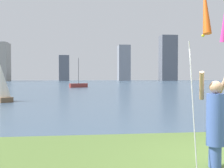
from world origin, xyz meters
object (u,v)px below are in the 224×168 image
Objects in this scene: sailboat_5 at (0,83)px; kite_flag_left at (205,13)px; person at (215,120)px; sailboat_6 at (79,85)px.

kite_flag_left is at bearing -63.21° from sailboat_5.
sailboat_6 is at bearing 112.19° from person.
person is 0.44× the size of sailboat_5.
sailboat_6 is (-3.02, 41.24, -0.58)m from person.
sailboat_5 is (-8.77, 16.07, 0.37)m from person.
person is 18.31m from sailboat_5.
kite_flag_left is at bearing -86.47° from sailboat_6.
sailboat_5 is 25.84m from sailboat_6.
person is 0.54× the size of kite_flag_left.
sailboat_5 is at bearing 116.79° from kite_flag_left.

